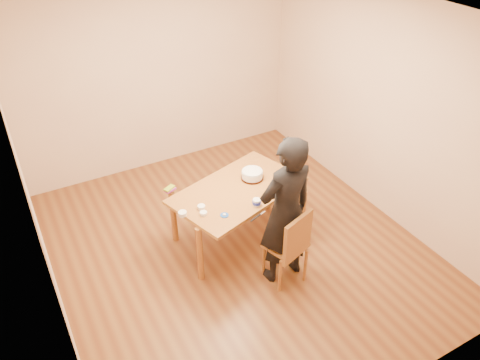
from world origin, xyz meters
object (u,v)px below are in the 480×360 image
dining_table (238,190)px  person (285,212)px  dining_chair (286,245)px  cake_plate (252,178)px  cake (252,174)px

dining_table → person: (0.15, -0.73, 0.13)m
dining_table → dining_chair: dining_table is taller
dining_table → person: person is taller
dining_chair → dining_table: bearing=82.6°
dining_table → cake_plate: size_ratio=5.58×
dining_chair → cake_plate: cake_plate is taller
cake → cake_plate: bearing=0.0°
dining_chair → cake: 0.95m
dining_chair → cake_plate: (0.10, 0.88, 0.31)m
dining_table → cake: (0.25, 0.11, 0.08)m
cake_plate → cake: 0.05m
cake → dining_chair: bearing=-96.3°
person → dining_table: bearing=-80.7°
dining_chair → cake_plate: size_ratio=1.43×
dining_chair → person: 0.42m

